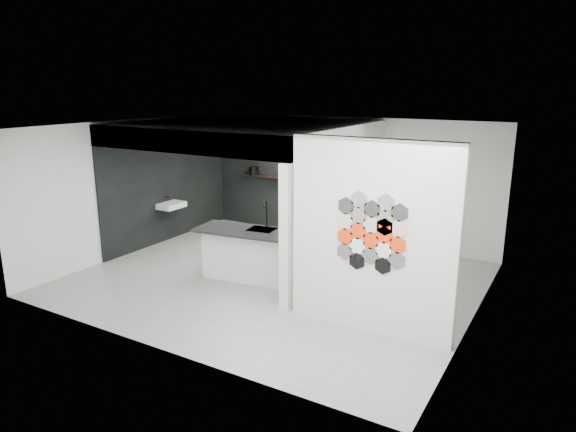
% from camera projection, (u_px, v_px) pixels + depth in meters
% --- Properties ---
extents(floor, '(7.00, 6.00, 0.01)m').
position_uv_depth(floor, '(275.00, 279.00, 9.50)').
color(floor, gray).
extents(partition_panel, '(2.45, 0.15, 2.80)m').
position_uv_depth(partition_panel, '(371.00, 238.00, 7.23)').
color(partition_panel, silver).
rests_on(partition_panel, floor).
extents(bay_clad_back, '(4.40, 0.04, 2.35)m').
position_uv_depth(bay_clad_back, '(294.00, 184.00, 12.32)').
color(bay_clad_back, black).
rests_on(bay_clad_back, floor).
extents(bay_clad_left, '(0.04, 4.00, 2.35)m').
position_uv_depth(bay_clad_left, '(169.00, 189.00, 11.74)').
color(bay_clad_left, black).
rests_on(bay_clad_left, floor).
extents(bulkhead, '(4.40, 4.00, 0.40)m').
position_uv_depth(bulkhead, '(246.00, 133.00, 10.34)').
color(bulkhead, silver).
rests_on(bulkhead, corner_column).
extents(corner_column, '(0.16, 0.16, 2.35)m').
position_uv_depth(corner_column, '(286.00, 238.00, 7.97)').
color(corner_column, silver).
rests_on(corner_column, floor).
extents(fascia_beam, '(4.40, 0.16, 0.40)m').
position_uv_depth(fascia_beam, '(181.00, 142.00, 8.73)').
color(fascia_beam, silver).
rests_on(fascia_beam, corner_column).
extents(wall_basin, '(0.40, 0.60, 0.12)m').
position_uv_depth(wall_basin, '(171.00, 205.00, 11.54)').
color(wall_basin, silver).
rests_on(wall_basin, bay_clad_left).
extents(display_shelf, '(3.00, 0.15, 0.04)m').
position_uv_depth(display_shelf, '(295.00, 180.00, 12.16)').
color(display_shelf, black).
rests_on(display_shelf, bay_clad_back).
extents(kitchen_island, '(1.90, 1.03, 1.46)m').
position_uv_depth(kitchen_island, '(248.00, 253.00, 9.42)').
color(kitchen_island, silver).
rests_on(kitchen_island, floor).
extents(stockpot, '(0.25, 0.25, 0.19)m').
position_uv_depth(stockpot, '(254.00, 171.00, 12.71)').
color(stockpot, black).
rests_on(stockpot, display_shelf).
extents(kettle, '(0.17, 0.17, 0.14)m').
position_uv_depth(kettle, '(340.00, 180.00, 11.57)').
color(kettle, black).
rests_on(kettle, display_shelf).
extents(glass_bowl, '(0.16, 0.16, 0.09)m').
position_uv_depth(glass_bowl, '(348.00, 182.00, 11.48)').
color(glass_bowl, gray).
rests_on(glass_bowl, display_shelf).
extents(glass_vase, '(0.14, 0.14, 0.15)m').
position_uv_depth(glass_vase, '(348.00, 181.00, 11.47)').
color(glass_vase, gray).
rests_on(glass_vase, display_shelf).
extents(bottle_dark, '(0.08, 0.08, 0.16)m').
position_uv_depth(bottle_dark, '(285.00, 174.00, 12.28)').
color(bottle_dark, black).
rests_on(bottle_dark, display_shelf).
extents(utensil_cup, '(0.10, 0.10, 0.10)m').
position_uv_depth(utensil_cup, '(257.00, 173.00, 12.67)').
color(utensil_cup, black).
rests_on(utensil_cup, display_shelf).
extents(hex_tile_cluster, '(1.04, 0.02, 1.16)m').
position_uv_depth(hex_tile_cluster, '(372.00, 232.00, 7.11)').
color(hex_tile_cluster, black).
rests_on(hex_tile_cluster, partition_panel).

